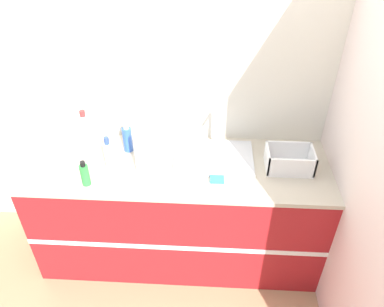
% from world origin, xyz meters
% --- Properties ---
extents(ground_plane, '(12.00, 12.00, 0.00)m').
position_xyz_m(ground_plane, '(0.00, 0.00, 0.00)').
color(ground_plane, tan).
extents(wall_back, '(4.47, 0.06, 2.60)m').
position_xyz_m(wall_back, '(0.00, 0.71, 1.30)').
color(wall_back, beige).
rests_on(wall_back, ground_plane).
extents(wall_right, '(0.06, 2.68, 2.60)m').
position_xyz_m(wall_right, '(1.06, 0.34, 1.30)').
color(wall_right, silver).
rests_on(wall_right, ground_plane).
extents(counter_cabinet, '(2.09, 0.70, 0.90)m').
position_xyz_m(counter_cabinet, '(0.00, 0.34, 0.45)').
color(counter_cabinet, maroon).
rests_on(counter_cabinet, ground_plane).
extents(sink, '(0.54, 0.40, 0.28)m').
position_xyz_m(sink, '(0.24, 0.42, 0.92)').
color(sink, silver).
rests_on(sink, counter_cabinet).
extents(paper_towel_roll, '(0.12, 0.12, 0.26)m').
position_xyz_m(paper_towel_roll, '(-0.22, 0.28, 1.04)').
color(paper_towel_roll, '#4C4C51').
rests_on(paper_towel_roll, counter_cabinet).
extents(dish_rack, '(0.31, 0.21, 0.15)m').
position_xyz_m(dish_rack, '(0.74, 0.34, 0.96)').
color(dish_rack, white).
rests_on(dish_rack, counter_cabinet).
extents(bottle_clear, '(0.06, 0.06, 0.27)m').
position_xyz_m(bottle_clear, '(-0.44, 0.24, 1.02)').
color(bottle_clear, silver).
rests_on(bottle_clear, counter_cabinet).
extents(bottle_white_spray, '(0.07, 0.07, 0.24)m').
position_xyz_m(bottle_white_spray, '(-0.70, 0.60, 1.01)').
color(bottle_white_spray, white).
rests_on(bottle_white_spray, counter_cabinet).
extents(bottle_green, '(0.06, 0.06, 0.18)m').
position_xyz_m(bottle_green, '(-0.57, 0.10, 0.98)').
color(bottle_green, '#2D8C3D').
rests_on(bottle_green, counter_cabinet).
extents(bottle_blue, '(0.07, 0.07, 0.22)m').
position_xyz_m(bottle_blue, '(-0.37, 0.48, 1.00)').
color(bottle_blue, '#2D56B7').
rests_on(bottle_blue, counter_cabinet).
extents(sponge, '(0.09, 0.06, 0.02)m').
position_xyz_m(sponge, '(0.27, 0.18, 0.91)').
color(sponge, '#3399BF').
rests_on(sponge, counter_cabinet).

